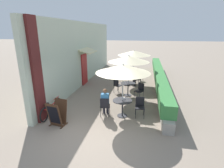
# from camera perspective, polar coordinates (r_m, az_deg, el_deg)

# --- Properties ---
(ground_plane) EXTENTS (120.00, 120.00, 0.00)m
(ground_plane) POSITION_cam_1_polar(r_m,az_deg,el_deg) (6.75, -6.49, -15.79)
(ground_plane) COLOR gray
(cafe_facade_wall) EXTENTS (0.98, 13.32, 4.20)m
(cafe_facade_wall) POSITION_cam_1_polar(r_m,az_deg,el_deg) (12.77, -9.06, 9.91)
(cafe_facade_wall) COLOR #B2C1AD
(cafe_facade_wall) RESTS_ON ground_plane
(planter_hedge) EXTENTS (0.60, 12.32, 1.01)m
(planter_hedge) POSITION_cam_1_polar(r_m,az_deg,el_deg) (12.38, 15.09, 1.96)
(planter_hedge) COLOR gray
(planter_hedge) RESTS_ON ground_plane
(patio_table_near) EXTENTS (0.85, 0.85, 0.75)m
(patio_table_near) POSITION_cam_1_polar(r_m,az_deg,el_deg) (7.68, 3.41, -6.60)
(patio_table_near) COLOR #28282D
(patio_table_near) RESTS_ON ground_plane
(patio_umbrella_near) EXTENTS (2.27, 2.27, 2.37)m
(patio_umbrella_near) POSITION_cam_1_polar(r_m,az_deg,el_deg) (7.19, 3.64, 5.02)
(patio_umbrella_near) COLOR #B7B7BC
(patio_umbrella_near) RESTS_ON ground_plane
(cafe_chair_near_left) EXTENTS (0.43, 0.43, 0.87)m
(cafe_chair_near_left) POSITION_cam_1_polar(r_m,az_deg,el_deg) (7.70, -2.35, -6.94)
(cafe_chair_near_left) COLOR black
(cafe_chair_near_left) RESTS_ON ground_plane
(seated_patron_near_left) EXTENTS (0.36, 0.43, 1.25)m
(seated_patron_near_left) POSITION_cam_1_polar(r_m,az_deg,el_deg) (7.74, -2.24, -5.45)
(seated_patron_near_left) COLOR #23232D
(seated_patron_near_left) RESTS_ON ground_plane
(cafe_chair_near_right) EXTENTS (0.43, 0.43, 0.87)m
(cafe_chair_near_right) POSITION_cam_1_polar(r_m,az_deg,el_deg) (7.78, 9.10, -6.90)
(cafe_chair_near_right) COLOR black
(cafe_chair_near_right) RESTS_ON ground_plane
(coffee_cup_near) EXTENTS (0.07, 0.07, 0.09)m
(coffee_cup_near) POSITION_cam_1_polar(r_m,az_deg,el_deg) (7.70, 3.98, -4.71)
(coffee_cup_near) COLOR white
(coffee_cup_near) RESTS_ON patio_table_near
(patio_table_mid) EXTENTS (0.85, 0.85, 0.75)m
(patio_table_mid) POSITION_cam_1_polar(r_m,az_deg,el_deg) (10.10, 5.26, -0.72)
(patio_table_mid) COLOR #28282D
(patio_table_mid) RESTS_ON ground_plane
(patio_umbrella_mid) EXTENTS (2.27, 2.27, 2.37)m
(patio_umbrella_mid) POSITION_cam_1_polar(r_m,az_deg,el_deg) (9.73, 5.52, 8.18)
(patio_umbrella_mid) COLOR #B7B7BC
(patio_umbrella_mid) RESTS_ON ground_plane
(cafe_chair_mid_left) EXTENTS (0.55, 0.55, 0.87)m
(cafe_chair_mid_left) POSITION_cam_1_polar(r_m,az_deg,el_deg) (10.52, 1.72, -0.21)
(cafe_chair_mid_left) COLOR black
(cafe_chair_mid_left) RESTS_ON ground_plane
(cafe_chair_mid_right) EXTENTS (0.55, 0.55, 0.87)m
(cafe_chair_mid_right) POSITION_cam_1_polar(r_m,az_deg,el_deg) (9.76, 9.07, -1.84)
(cafe_chair_mid_right) COLOR black
(cafe_chair_mid_right) RESTS_ON ground_plane
(patio_table_far) EXTENTS (0.85, 0.85, 0.75)m
(patio_table_far) POSITION_cam_1_polar(r_m,az_deg,el_deg) (12.69, 6.98, 2.95)
(patio_table_far) COLOR #28282D
(patio_table_far) RESTS_ON ground_plane
(patio_umbrella_far) EXTENTS (2.27, 2.27, 2.37)m
(patio_umbrella_far) POSITION_cam_1_polar(r_m,az_deg,el_deg) (12.39, 7.25, 10.06)
(patio_umbrella_far) COLOR #B7B7BC
(patio_umbrella_far) RESTS_ON ground_plane
(cafe_chair_far_left) EXTENTS (0.53, 0.53, 0.87)m
(cafe_chair_far_left) POSITION_cam_1_polar(r_m,az_deg,el_deg) (12.04, 8.58, 1.85)
(cafe_chair_far_left) COLOR black
(cafe_chair_far_left) RESTS_ON ground_plane
(seated_patron_far_left) EXTENTS (0.50, 0.46, 1.25)m
(seated_patron_far_left) POSITION_cam_1_polar(r_m,az_deg,el_deg) (11.95, 8.11, 2.61)
(seated_patron_far_left) COLOR #23232D
(seated_patron_far_left) RESTS_ON ground_plane
(cafe_chair_far_right) EXTENTS (0.56, 0.56, 0.87)m
(cafe_chair_far_right) POSITION_cam_1_polar(r_m,az_deg,el_deg) (13.33, 8.82, 3.34)
(cafe_chair_far_right) COLOR black
(cafe_chair_far_right) RESTS_ON ground_plane
(cafe_chair_far_back) EXTENTS (0.44, 0.44, 0.87)m
(cafe_chair_far_back) POSITION_cam_1_polar(r_m,az_deg,el_deg) (12.77, 3.53, 2.90)
(cafe_chair_far_back) COLOR black
(cafe_chair_far_back) RESTS_ON ground_plane
(bicycle_leaning) EXTENTS (0.10, 1.74, 0.71)m
(bicycle_leaning) POSITION_cam_1_polar(r_m,az_deg,el_deg) (8.25, -19.25, -7.65)
(bicycle_leaning) COLOR black
(bicycle_leaning) RESTS_ON ground_plane
(menu_board) EXTENTS (0.67, 0.72, 1.02)m
(menu_board) POSITION_cam_1_polar(r_m,az_deg,el_deg) (7.35, -17.39, -9.15)
(menu_board) COLOR #422819
(menu_board) RESTS_ON ground_plane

